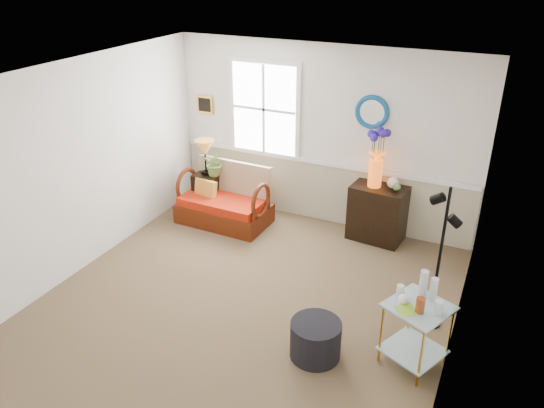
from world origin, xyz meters
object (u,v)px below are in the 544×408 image
at_px(side_table, 415,335).
at_px(ottoman, 315,339).
at_px(lamp_stand, 208,193).
at_px(loveseat, 223,196).
at_px(floor_lamp, 439,259).
at_px(cabinet, 377,213).

distance_m(side_table, ottoman, 0.97).
distance_m(lamp_stand, side_table, 4.10).
xyz_separation_m(loveseat, floor_lamp, (3.24, -1.11, 0.38)).
bearing_deg(side_table, lamp_stand, 150.63).
relative_size(floor_lamp, ottoman, 3.18).
xyz_separation_m(loveseat, side_table, (3.19, -1.82, -0.09)).
xyz_separation_m(loveseat, lamp_stand, (-0.38, 0.19, -0.11)).
bearing_deg(side_table, floor_lamp, 85.96).
height_order(cabinet, side_table, cabinet).
relative_size(loveseat, cabinet, 1.67).
bearing_deg(cabinet, floor_lamp, -51.41).
relative_size(cabinet, floor_lamp, 0.48).
xyz_separation_m(loveseat, cabinet, (2.19, 0.49, -0.04)).
xyz_separation_m(cabinet, ottoman, (0.09, -2.62, -0.20)).
height_order(cabinet, ottoman, cabinet).
relative_size(lamp_stand, floor_lamp, 0.39).
relative_size(lamp_stand, ottoman, 1.25).
height_order(side_table, ottoman, side_table).
relative_size(side_table, floor_lamp, 0.42).
bearing_deg(loveseat, cabinet, 14.23).
relative_size(loveseat, ottoman, 2.58).
bearing_deg(lamp_stand, side_table, -29.37).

